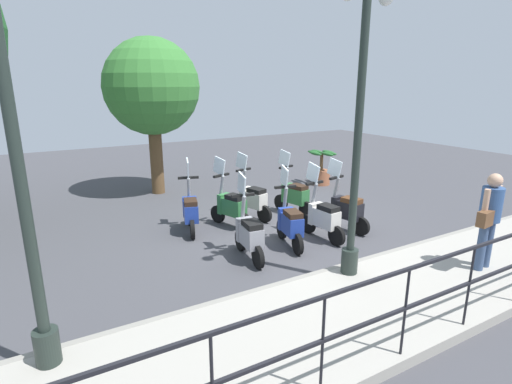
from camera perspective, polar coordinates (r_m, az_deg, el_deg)
The scene contains 16 objects.
ground_plane at distance 8.65m, azimuth 3.55°, elevation -5.62°, with size 28.00×28.00×0.00m, color #424247.
promenade_walkway at distance 6.47m, azimuth 19.48°, elevation -13.43°, with size 2.20×20.00×0.15m.
fence_railing at distance 5.59m, azimuth 28.41°, elevation -9.88°, with size 0.04×16.03×1.07m.
lamp_post_near at distance 6.10m, azimuth 14.26°, elevation 6.36°, with size 0.26×0.90×4.58m.
lamp_post_far at distance 4.45m, azimuth -30.42°, elevation -0.03°, with size 0.26×0.90×4.35m.
pedestrian_with_bag at distance 7.33m, azimuth 30.37°, elevation -2.79°, with size 0.35×0.64×1.59m.
tree_distant at distance 11.53m, azimuth -14.67°, elevation 14.21°, with size 2.60×2.60×4.29m.
potted_palm at distance 12.63m, azimuth 9.29°, elevation 3.07°, with size 1.06×0.66×1.05m.
scooter_near_0 at distance 8.75m, azimuth 12.65°, elevation -2.39°, with size 1.22×0.50×1.54m.
scooter_near_1 at distance 8.17m, azimuth 9.51°, elevation -3.51°, with size 1.23×0.44×1.54m.
scooter_near_2 at distance 7.75m, azimuth 4.86°, elevation -4.39°, with size 1.22×0.50×1.54m.
scooter_near_3 at distance 7.17m, azimuth -1.01°, elevation -6.00°, with size 1.23×0.44×1.54m.
scooter_far_0 at distance 9.64m, azimuth 5.43°, elevation -0.42°, with size 1.22×0.50×1.54m.
scooter_far_1 at distance 9.29m, azimuth -0.59°, elevation -0.96°, with size 1.21×0.53×1.54m.
scooter_far_2 at distance 8.76m, azimuth -3.65°, elevation -2.01°, with size 1.20×0.55×1.54m.
scooter_far_3 at distance 8.56m, azimuth -9.35°, elevation -2.60°, with size 1.20×0.54×1.54m.
Camera 1 is at (-6.73, 4.46, 3.10)m, focal length 28.00 mm.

